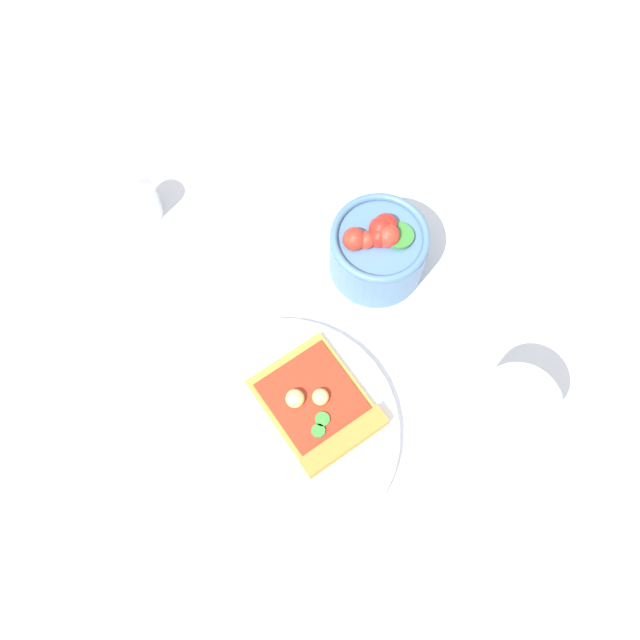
# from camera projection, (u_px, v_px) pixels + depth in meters

# --- Properties ---
(ground_plane) EXTENTS (2.40, 2.40, 0.00)m
(ground_plane) POSITION_uv_depth(u_px,v_px,m) (247.00, 457.00, 0.74)
(ground_plane) COLOR silver
(ground_plane) RESTS_ON ground
(plate) EXTENTS (0.24, 0.24, 0.01)m
(plate) POSITION_uv_depth(u_px,v_px,m) (278.00, 432.00, 0.74)
(plate) COLOR white
(plate) RESTS_ON ground_plane
(pizza_slice_main) EXTENTS (0.10, 0.12, 0.03)m
(pizza_slice_main) POSITION_uv_depth(u_px,v_px,m) (321.00, 411.00, 0.73)
(pizza_slice_main) COLOR gold
(pizza_slice_main) RESTS_ON plate
(salad_bowl) EXTENTS (0.10, 0.10, 0.09)m
(salad_bowl) POSITION_uv_depth(u_px,v_px,m) (378.00, 249.00, 0.78)
(salad_bowl) COLOR #4C7299
(salad_bowl) RESTS_ON ground_plane
(soda_glass) EXTENTS (0.08, 0.08, 0.11)m
(soda_glass) POSITION_uv_depth(u_px,v_px,m) (505.00, 419.00, 0.70)
(soda_glass) COLOR silver
(soda_glass) RESTS_ON ground_plane
(pepper_shaker) EXTENTS (0.03, 0.03, 0.06)m
(pepper_shaker) POSITION_uv_depth(u_px,v_px,m) (143.00, 198.00, 0.81)
(pepper_shaker) COLOR silver
(pepper_shaker) RESTS_ON ground_plane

